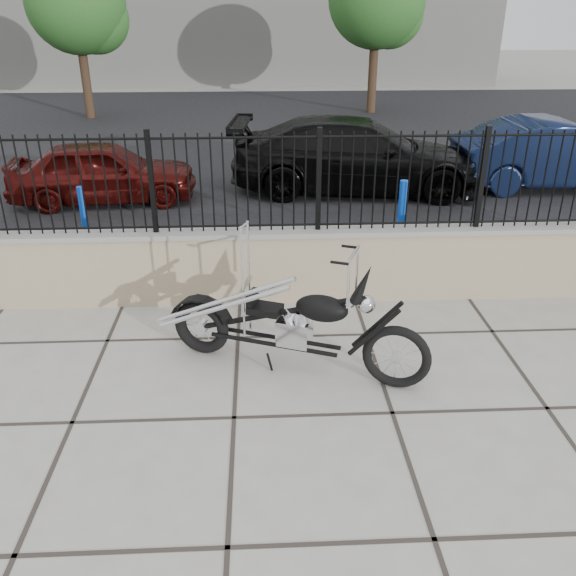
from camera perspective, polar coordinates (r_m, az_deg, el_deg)
The scene contains 10 objects.
ground_plane at distance 5.86m, azimuth -5.07°, elevation -12.02°, with size 90.00×90.00×0.00m, color #99968E.
parking_lot at distance 17.52m, azimuth -3.75°, elevation 13.64°, with size 30.00×30.00×0.00m, color black.
retaining_wall at distance 7.79m, azimuth -4.62°, elevation 2.09°, with size 14.00×0.36×0.96m, color gray.
iron_fence at distance 7.43m, azimuth -4.92°, elevation 9.76°, with size 14.00×0.08×1.20m, color black.
chopper_motorcycle at distance 6.15m, azimuth 0.14°, elevation -1.20°, with size 2.66×0.47×1.60m, color black, non-canonical shape.
car_red at distance 12.30m, azimuth -16.91°, elevation 10.38°, with size 1.40×3.47×1.18m, color #3C0A08.
car_black at distance 12.55m, azimuth 6.45°, elevation 12.23°, with size 2.04×5.02×1.46m, color black.
car_blue at distance 13.87m, azimuth 23.93°, elevation 11.38°, with size 1.47×4.23×1.39m, color black.
bollard_a at distance 10.38m, azimuth -18.59°, elevation 6.62°, with size 0.11×0.11×0.89m, color #0B27AE.
bollard_b at distance 9.58m, azimuth 10.58°, elevation 6.69°, with size 0.13×0.13×1.10m, color #0B3DA6.
Camera 1 is at (0.28, -4.66, 3.55)m, focal length 38.00 mm.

